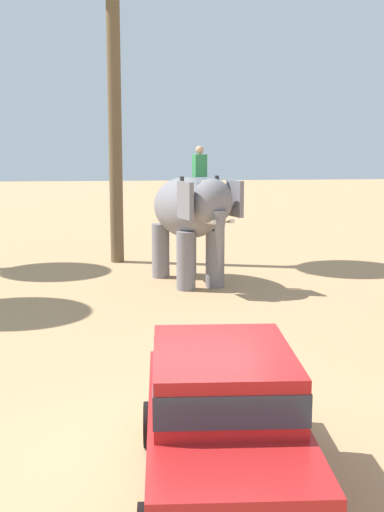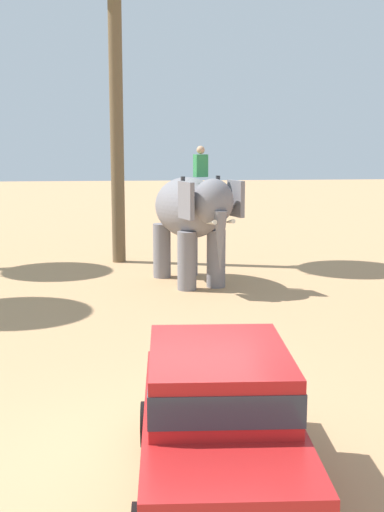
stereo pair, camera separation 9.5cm
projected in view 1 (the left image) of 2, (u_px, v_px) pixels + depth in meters
name	position (u px, v px, depth m)	size (l,w,h in m)	color
ground_plane	(172.00, 462.00, 8.53)	(120.00, 120.00, 0.00)	tan
car_sedan_foreground	(223.00, 416.00, 7.67)	(2.06, 4.19, 1.70)	red
elephant_with_mahout	(190.00, 214.00, 18.84)	(2.59, 4.02, 3.88)	slate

